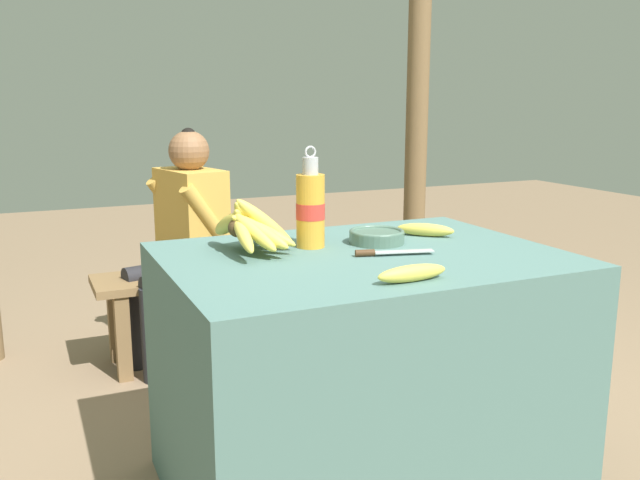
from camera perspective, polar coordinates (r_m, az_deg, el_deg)
market_counter at (r=2.08m, az=3.47°, el=-11.24°), size 1.13×0.83×0.75m
banana_bunch_ripe at (r=1.97m, az=-5.85°, el=1.16°), size 0.22×0.34×0.17m
serving_bowl at (r=2.10m, az=4.80°, el=0.34°), size 0.17×0.17×0.04m
water_bottle at (r=2.02m, az=-0.81°, el=2.68°), size 0.09×0.09×0.30m
loose_banana_front at (r=1.68m, az=7.77°, el=-2.78°), size 0.20×0.05×0.04m
loose_banana_side at (r=2.22m, az=8.85°, el=0.86°), size 0.17×0.16×0.04m
knife at (r=1.94m, az=5.36°, el=-1.04°), size 0.23×0.08×0.02m
wooden_bench at (r=3.21m, az=-6.06°, el=-3.46°), size 1.40×0.32×0.41m
seated_vendor at (r=3.03m, az=-11.50°, el=0.61°), size 0.45×0.42×1.06m
banana_bunch_green at (r=3.33m, az=0.87°, el=-0.46°), size 0.20×0.31×0.13m
support_post_far at (r=3.93m, az=8.23°, el=12.19°), size 0.13×0.13×2.43m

